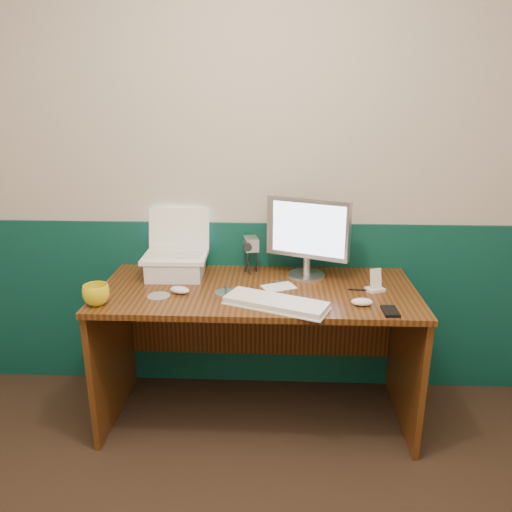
{
  "coord_description": "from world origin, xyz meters",
  "views": [
    {
      "loc": [
        0.21,
        -0.97,
        1.68
      ],
      "look_at": [
        0.1,
        1.23,
        0.97
      ],
      "focal_mm": 35.0,
      "sensor_mm": 36.0,
      "label": 1
    }
  ],
  "objects_px": {
    "desk": "(257,354)",
    "monitor": "(308,237)",
    "laptop": "(174,234)",
    "keyboard": "(276,304)",
    "mug": "(96,295)",
    "camcorder": "(251,257)"
  },
  "relations": [
    {
      "from": "laptop",
      "to": "mug",
      "type": "xyz_separation_m",
      "value": [
        -0.29,
        -0.4,
        -0.19
      ]
    },
    {
      "from": "desk",
      "to": "camcorder",
      "type": "relative_size",
      "value": 9.05
    },
    {
      "from": "desk",
      "to": "camcorder",
      "type": "bearing_deg",
      "value": 101.02
    },
    {
      "from": "laptop",
      "to": "monitor",
      "type": "height_order",
      "value": "monitor"
    },
    {
      "from": "keyboard",
      "to": "monitor",
      "type": "bearing_deg",
      "value": 90.69
    },
    {
      "from": "laptop",
      "to": "mug",
      "type": "height_order",
      "value": "laptop"
    },
    {
      "from": "desk",
      "to": "monitor",
      "type": "distance_m",
      "value": 0.67
    },
    {
      "from": "mug",
      "to": "laptop",
      "type": "bearing_deg",
      "value": 53.36
    },
    {
      "from": "camcorder",
      "to": "laptop",
      "type": "bearing_deg",
      "value": 178.21
    },
    {
      "from": "mug",
      "to": "camcorder",
      "type": "xyz_separation_m",
      "value": [
        0.69,
        0.47,
        0.04
      ]
    },
    {
      "from": "desk",
      "to": "monitor",
      "type": "height_order",
      "value": "monitor"
    },
    {
      "from": "camcorder",
      "to": "desk",
      "type": "bearing_deg",
      "value": -91.78
    },
    {
      "from": "desk",
      "to": "keyboard",
      "type": "xyz_separation_m",
      "value": [
        0.1,
        -0.22,
        0.39
      ]
    },
    {
      "from": "mug",
      "to": "camcorder",
      "type": "distance_m",
      "value": 0.84
    },
    {
      "from": "laptop",
      "to": "mug",
      "type": "relative_size",
      "value": 2.7
    },
    {
      "from": "desk",
      "to": "mug",
      "type": "xyz_separation_m",
      "value": [
        -0.74,
        -0.24,
        0.42
      ]
    },
    {
      "from": "laptop",
      "to": "keyboard",
      "type": "distance_m",
      "value": 0.7
    },
    {
      "from": "desk",
      "to": "keyboard",
      "type": "height_order",
      "value": "keyboard"
    },
    {
      "from": "laptop",
      "to": "keyboard",
      "type": "bearing_deg",
      "value": -36.43
    },
    {
      "from": "keyboard",
      "to": "camcorder",
      "type": "height_order",
      "value": "camcorder"
    },
    {
      "from": "keyboard",
      "to": "camcorder",
      "type": "bearing_deg",
      "value": 129.65
    },
    {
      "from": "desk",
      "to": "keyboard",
      "type": "relative_size",
      "value": 3.36
    }
  ]
}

